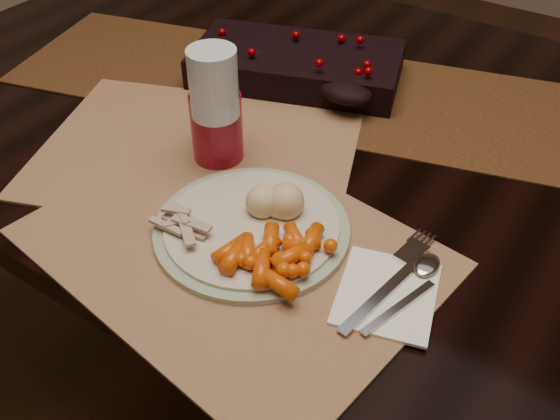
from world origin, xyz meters
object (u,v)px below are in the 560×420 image
Objects in this scene: placemat_main at (232,248)px; mashed_potatoes at (263,196)px; turkey_shreds at (179,226)px; wine_glass at (216,112)px; dinner_plate at (252,228)px; napkin at (387,294)px; centerpiece at (297,60)px; dining_table at (359,294)px; baby_carrots at (268,248)px; red_cup at (217,127)px.

placemat_main is 5.63× the size of mashed_potatoes.
wine_glass is at bearing 110.73° from turkey_shreds.
napkin is at bearing -0.30° from dinner_plate.
centerpiece is 0.45m from turkey_shreds.
wine_glass is at bearing 140.95° from placemat_main.
turkey_shreds is 0.57× the size of napkin.
napkin is at bearing 18.21° from placemat_main.
dining_table is 0.50m from mashed_potatoes.
dinner_plate is 0.18m from wine_glass.
baby_carrots is 1.66× the size of turkey_shreds.
napkin is (0.16, -0.30, 0.38)m from dining_table.
centerpiece is at bearing 114.71° from dinner_plate.
wine_glass reaches higher than placemat_main.
mashed_potatoes is (0.17, -0.35, 0.00)m from centerpiece.
red_cup is (0.03, -0.27, 0.02)m from centerpiece.
centerpiece is at bearing 118.37° from napkin.
red_cup is (-0.14, 0.08, 0.01)m from mashed_potatoes.
baby_carrots is 0.12m from turkey_shreds.
placemat_main is at bearing -96.36° from dining_table.
placemat_main is 4.80× the size of red_cup.
napkin reaches higher than placemat_main.
napkin is 1.25× the size of red_cup.
red_cup reaches higher than turkey_shreds.
turkey_shreds is (-0.12, -0.03, -0.00)m from baby_carrots.
dinner_plate is at bearing -86.05° from mashed_potatoes.
napkin is at bearing -61.65° from dining_table.
red_cup is at bearing 141.97° from dinner_plate.
wine_glass is at bearing -127.42° from dining_table.
napkin is (0.19, -0.00, -0.00)m from dinner_plate.
placemat_main is at bearing -67.83° from centerpiece.
placemat_main is 0.21m from red_cup.
baby_carrots is at bearing -36.07° from wine_glass.
baby_carrots is 1.18× the size of red_cup.
mashed_potatoes is at bearing 93.95° from dinner_plate.
wine_glass reaches higher than baby_carrots.
dinner_plate is 0.06m from baby_carrots.
baby_carrots reaches higher than placemat_main.
dining_table is 0.55m from turkey_shreds.
mashed_potatoes is at bearing 155.45° from napkin.
red_cup reaches higher than mashed_potatoes.
centerpiece is at bearing 99.63° from wine_glass.
turkey_shreds is 0.39× the size of wine_glass.
dinner_plate is 0.04m from mashed_potatoes.
baby_carrots is (0.05, -0.03, 0.02)m from dinner_plate.
wine_glass is at bearing 147.81° from napkin.
mashed_potatoes is at bearing -97.30° from dining_table.
placemat_main is (0.17, -0.41, -0.04)m from centerpiece.
centerpiece reaches higher than placemat_main.
dining_table is 5.01× the size of centerpiece.
dinner_plate is at bearing -96.22° from dining_table.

